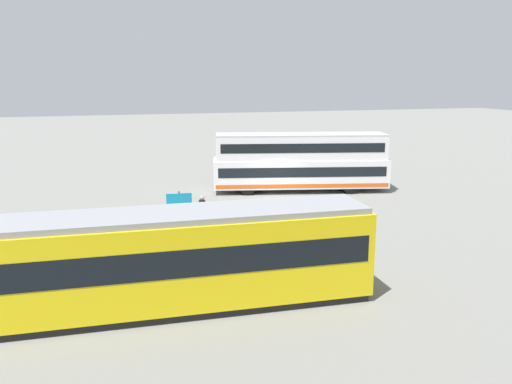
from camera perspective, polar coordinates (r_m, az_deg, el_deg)
The scene contains 6 objects.
ground_plane at distance 32.42m, azimuth 2.47°, elevation -1.05°, with size 160.00×160.00×0.00m, color slate.
double_decker_bus at distance 35.19m, azimuth 4.85°, elevation 3.28°, with size 11.82×5.00×3.86m.
tram_yellow at distance 17.57m, azimuth -7.81°, elevation -7.11°, with size 12.58×2.98×3.29m.
pedestrian_near_railing at distance 26.32m, azimuth -5.87°, elevation -1.97°, with size 0.45×0.45×1.79m.
pedestrian_railing at distance 24.80m, azimuth -0.92°, elevation -3.50°, with size 8.13×0.21×1.08m.
info_sign at distance 24.74m, azimuth -8.34°, elevation -1.53°, with size 1.18×0.17×2.35m.
Camera 1 is at (10.25, 29.82, 7.55)m, focal length 36.81 mm.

